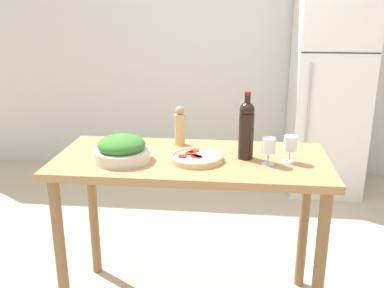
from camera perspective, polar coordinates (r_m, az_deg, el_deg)
The scene contains 9 objects.
wall_back at distance 4.24m, azimuth 3.20°, elevation 13.57°, with size 6.40×0.06×2.60m.
refrigerator at distance 3.99m, azimuth 17.67°, elevation 6.41°, with size 0.62×0.69×1.76m.
prep_counter at distance 2.21m, azimuth -0.09°, elevation -4.85°, with size 1.38×0.62×0.88m.
wine_bottle at distance 2.12m, azimuth 7.26°, elevation 2.02°, with size 0.07×0.07×0.34m.
wine_glass_near at distance 2.07m, azimuth 10.20°, elevation -0.41°, with size 0.07×0.07×0.13m.
wine_glass_far at distance 2.12m, azimuth 12.96°, elevation -0.13°, with size 0.07×0.07×0.13m.
pepper_mill at distance 2.33m, azimuth -1.64°, elevation 2.35°, with size 0.06×0.06×0.22m.
salad_bowl at distance 2.13m, azimuth -9.33°, elevation -0.70°, with size 0.28×0.28×0.13m.
homemade_pizza at distance 2.11m, azimuth 0.58°, elevation -1.79°, with size 0.26×0.26×0.03m.
Camera 1 is at (0.22, -2.03, 1.60)m, focal length 40.00 mm.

